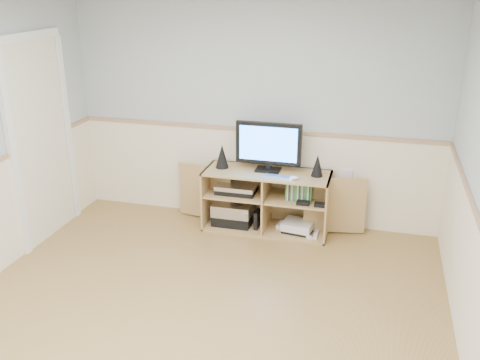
# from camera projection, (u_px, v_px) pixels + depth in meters

# --- Properties ---
(room) EXTENTS (4.04, 4.54, 2.54)m
(room) POSITION_uv_depth(u_px,v_px,m) (178.00, 180.00, 3.76)
(room) COLOR tan
(room) RESTS_ON ground
(media_cabinet) EXTENTS (2.06, 0.50, 0.65)m
(media_cabinet) POSITION_uv_depth(u_px,v_px,m) (268.00, 198.00, 5.73)
(media_cabinet) COLOR tan
(media_cabinet) RESTS_ON floor
(monitor) EXTENTS (0.69, 0.18, 0.52)m
(monitor) POSITION_uv_depth(u_px,v_px,m) (268.00, 145.00, 5.51)
(monitor) COLOR black
(monitor) RESTS_ON media_cabinet
(speaker_left) EXTENTS (0.14, 0.14, 0.26)m
(speaker_left) POSITION_uv_depth(u_px,v_px,m) (222.00, 156.00, 5.66)
(speaker_left) COLOR black
(speaker_left) RESTS_ON media_cabinet
(speaker_right) EXTENTS (0.12, 0.12, 0.22)m
(speaker_right) POSITION_uv_depth(u_px,v_px,m) (317.00, 166.00, 5.42)
(speaker_right) COLOR black
(speaker_right) RESTS_ON media_cabinet
(keyboard) EXTENTS (0.33, 0.16, 0.01)m
(keyboard) POSITION_uv_depth(u_px,v_px,m) (279.00, 177.00, 5.40)
(keyboard) COLOR silver
(keyboard) RESTS_ON media_cabinet
(mouse) EXTENTS (0.11, 0.08, 0.04)m
(mouse) POSITION_uv_depth(u_px,v_px,m) (294.00, 178.00, 5.36)
(mouse) COLOR white
(mouse) RESTS_ON media_cabinet
(av_components) EXTENTS (0.51, 0.31, 0.47)m
(av_components) POSITION_uv_depth(u_px,v_px,m) (235.00, 207.00, 5.81)
(av_components) COLOR black
(av_components) RESTS_ON media_cabinet
(game_consoles) EXTENTS (0.46, 0.30, 0.11)m
(game_consoles) POSITION_uv_depth(u_px,v_px,m) (297.00, 227.00, 5.68)
(game_consoles) COLOR white
(game_consoles) RESTS_ON media_cabinet
(game_cases) EXTENTS (0.27, 0.14, 0.19)m
(game_cases) POSITION_uv_depth(u_px,v_px,m) (299.00, 191.00, 5.53)
(game_cases) COLOR #3F8C3F
(game_cases) RESTS_ON media_cabinet
(wall_outlet) EXTENTS (0.12, 0.03, 0.12)m
(wall_outlet) POSITION_uv_depth(u_px,v_px,m) (346.00, 175.00, 5.63)
(wall_outlet) COLOR white
(wall_outlet) RESTS_ON wall_back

